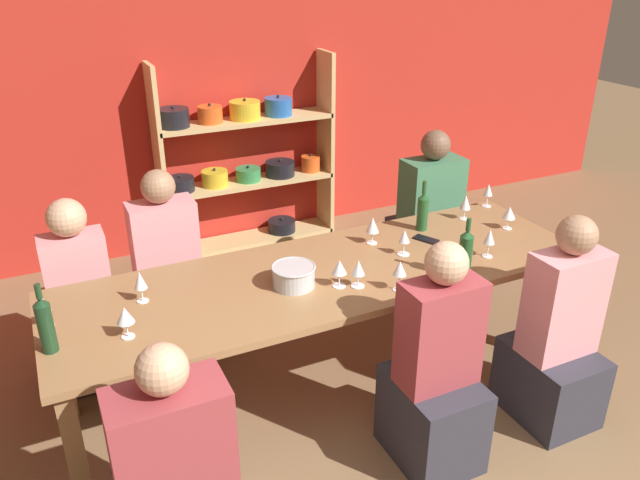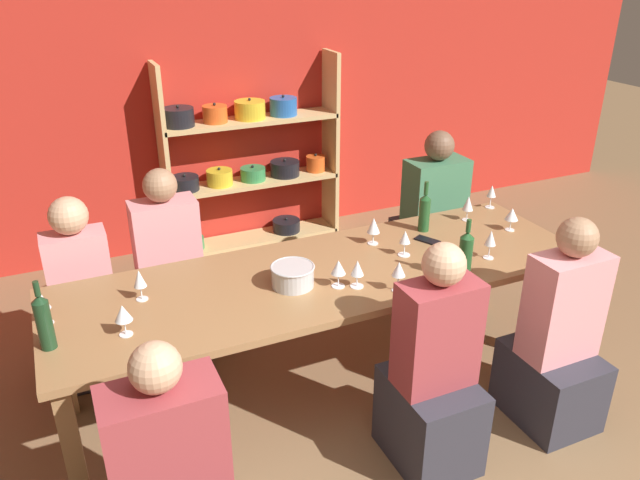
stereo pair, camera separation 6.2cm
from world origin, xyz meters
name	(u,v)px [view 1 (the left image)]	position (x,y,z in m)	size (l,w,h in m)	color
wall_back_red	(208,86)	(0.00, 3.83, 1.35)	(8.80, 0.06, 2.70)	red
shelf_unit	(243,165)	(0.20, 3.63, 0.71)	(1.50, 0.30, 1.59)	tan
dining_table	(328,284)	(-0.04, 1.52, 0.69)	(2.98, 0.93, 0.76)	olive
mixing_bowl	(294,275)	(-0.27, 1.46, 0.82)	(0.23, 0.23, 0.12)	#B7BABC
wine_bottle_green	(423,211)	(0.74, 1.78, 0.89)	(0.07, 0.07, 0.32)	#1E4C23
wine_bottle_dark	(45,324)	(-1.47, 1.39, 0.90)	(0.07, 0.07, 0.33)	#19381E
wine_bottle_amber	(465,253)	(0.59, 1.16, 0.90)	(0.07, 0.07, 0.34)	#1E4C23
wine_glass_red_a	(140,281)	(-1.02, 1.64, 0.88)	(0.06, 0.06, 0.17)	white
wine_glass_red_b	(489,237)	(0.86, 1.30, 0.88)	(0.06, 0.06, 0.17)	white
wine_glass_white_a	(44,306)	(-1.47, 1.60, 0.87)	(0.06, 0.06, 0.16)	white
wine_glass_empty_a	(373,225)	(0.36, 1.74, 0.88)	(0.08, 0.08, 0.17)	white
wine_glass_white_b	(509,213)	(1.23, 1.56, 0.87)	(0.08, 0.08, 0.15)	white
wine_glass_empty_b	(339,268)	(-0.06, 1.35, 0.87)	(0.08, 0.08, 0.15)	white
wine_glass_empty_c	(125,316)	(-1.14, 1.35, 0.87)	(0.08, 0.08, 0.16)	white
wine_glass_empty_d	(404,237)	(0.44, 1.53, 0.87)	(0.07, 0.07, 0.15)	white
wine_glass_empty_e	(488,191)	(1.36, 1.91, 0.88)	(0.06, 0.06, 0.16)	white
wine_glass_red_c	(358,269)	(0.03, 1.31, 0.87)	(0.07, 0.07, 0.15)	white
wine_glass_white_c	(465,203)	(1.08, 1.80, 0.87)	(0.07, 0.07, 0.17)	white
wine_glass_red_d	(400,269)	(0.20, 1.19, 0.88)	(0.07, 0.07, 0.17)	white
cell_phone	(426,239)	(0.67, 1.63, 0.77)	(0.13, 0.17, 0.01)	black
person_near_a	(555,347)	(0.95, 0.78, 0.44)	(0.39, 0.49, 1.19)	#2D2D38
person_far_a	(169,284)	(-0.75, 2.35, 0.44)	(0.40, 0.49, 1.20)	#2D2D38
person_near_b	(435,384)	(0.18, 0.79, 0.45)	(0.38, 0.47, 1.21)	#2D2D38
person_far_b	(84,313)	(-1.28, 2.24, 0.43)	(0.35, 0.44, 1.14)	#2D2D38
person_far_c	(429,229)	(1.22, 2.36, 0.43)	(0.44, 0.56, 1.20)	#2D2D38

